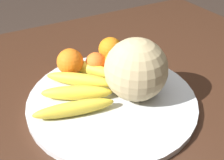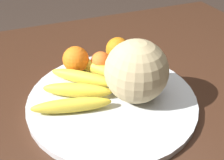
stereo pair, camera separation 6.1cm
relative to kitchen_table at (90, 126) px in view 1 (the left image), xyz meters
The scene contains 8 objects.
kitchen_table is the anchor object (origin of this frame).
fruit_bowl 0.12m from the kitchen_table, 144.40° to the left, with size 0.41×0.41×0.02m.
melon 0.21m from the kitchen_table, 151.43° to the left, with size 0.15×0.15×0.15m.
banana_bunch 0.13m from the kitchen_table, 66.62° to the right, with size 0.25×0.26×0.03m.
orange_front_left 0.23m from the kitchen_table, 136.72° to the right, with size 0.07×0.07×0.07m.
orange_front_right 0.18m from the kitchen_table, 89.96° to the right, with size 0.07×0.07×0.07m.
orange_mid_center 0.17m from the kitchen_table, 126.45° to the right, with size 0.06×0.06×0.06m.
orange_back_left 0.19m from the kitchen_table, 152.78° to the right, with size 0.06×0.06×0.06m.
Camera 1 is at (0.19, 0.47, 1.16)m, focal length 42.00 mm.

